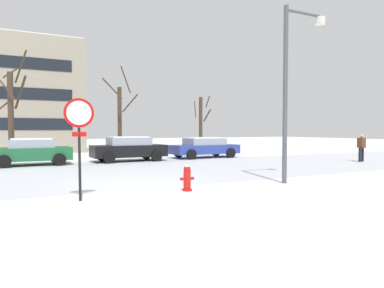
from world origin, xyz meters
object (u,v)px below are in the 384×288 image
Objects in this scene: parked_car_blue at (204,147)px; fire_hydrant at (187,178)px; stop_sign at (79,129)px; parked_car_black at (129,149)px; pedestrian_crossing at (361,146)px; street_lamp at (292,76)px; parked_car_green at (31,151)px.

fire_hydrant is at bearing -121.00° from parked_car_blue.
stop_sign is 0.59× the size of parked_car_blue.
stop_sign is at bearing -179.08° from fire_hydrant.
parked_car_blue is (9.55, 10.74, -1.17)m from stop_sign.
parked_car_blue is at bearing 48.36° from stop_sign.
parked_car_black is at bearing -177.03° from parked_car_blue.
fire_hydrant is 0.50× the size of pedestrian_crossing.
parked_car_black is (1.22, 10.42, 0.34)m from fire_hydrant.
street_lamp is 13.55m from parked_car_green.
pedestrian_crossing reaches higher than parked_car_green.
fire_hydrant is 13.75m from pedestrian_crossing.
stop_sign is 1.66× the size of pedestrian_crossing.
parked_car_green is 0.90× the size of parked_car_black.
pedestrian_crossing is (17.10, -6.35, 0.21)m from parked_car_green.
parked_car_black reaches higher than fire_hydrant.
parked_car_blue is at bearing 1.49° from parked_car_green.
parked_car_black is at bearing 104.66° from street_lamp.
stop_sign is 7.34m from street_lamp.
fire_hydrant is at bearing 177.99° from street_lamp.
parked_car_blue is at bearing 59.00° from fire_hydrant.
parked_car_black is at bearing 0.01° from parked_car_green.
stop_sign is 0.44× the size of street_lamp.
stop_sign reaches higher than pedestrian_crossing.
street_lamp is at bearing -102.69° from parked_car_blue.
parked_car_blue is at bearing 135.37° from pedestrian_crossing.
stop_sign is 14.42m from parked_car_blue.
pedestrian_crossing is at bearing -28.07° from parked_car_black.
stop_sign is 0.62× the size of parked_car_black.
street_lamp reaches higher than pedestrian_crossing.
street_lamp is 1.56× the size of parked_car_green.
parked_car_blue is (2.44, 10.83, -3.00)m from street_lamp.
parked_car_black is (5.20, 0.00, 0.02)m from parked_car_green.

